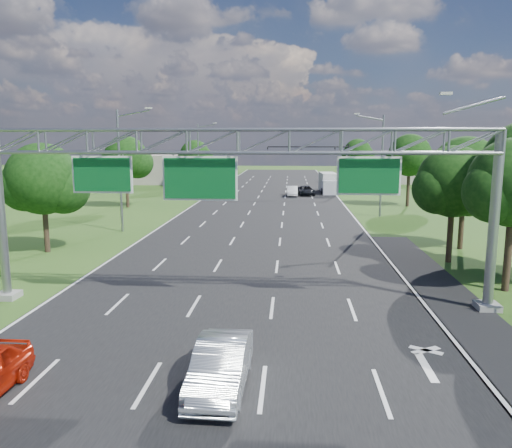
# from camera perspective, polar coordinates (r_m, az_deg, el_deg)

# --- Properties ---
(ground) EXTENTS (220.00, 220.00, 0.00)m
(ground) POSITION_cam_1_polar(r_m,az_deg,el_deg) (41.03, 0.35, -1.05)
(ground) COLOR #274B16
(ground) RESTS_ON ground
(road) EXTENTS (18.00, 180.00, 0.02)m
(road) POSITION_cam_1_polar(r_m,az_deg,el_deg) (41.03, 0.35, -1.05)
(road) COLOR black
(road) RESTS_ON ground
(road_flare) EXTENTS (3.00, 30.00, 0.02)m
(road_flare) POSITION_cam_1_polar(r_m,az_deg,el_deg) (26.51, 20.71, -7.62)
(road_flare) COLOR black
(road_flare) RESTS_ON ground
(sign_gantry) EXTENTS (23.50, 1.00, 9.56)m
(sign_gantry) POSITION_cam_1_polar(r_m,az_deg,el_deg) (22.38, -1.80, 7.88)
(sign_gantry) COLOR gray
(sign_gantry) RESTS_ON ground
(traffic_signal) EXTENTS (12.21, 0.24, 7.00)m
(traffic_signal) POSITION_cam_1_polar(r_m,az_deg,el_deg) (75.45, 7.84, 7.65)
(traffic_signal) COLOR black
(traffic_signal) RESTS_ON ground
(streetlight_l_near) EXTENTS (2.97, 0.22, 10.16)m
(streetlight_l_near) POSITION_cam_1_polar(r_m,az_deg,el_deg) (42.63, -15.08, 6.58)
(streetlight_l_near) COLOR gray
(streetlight_l_near) RESTS_ON ground
(streetlight_l_far) EXTENTS (2.97, 0.22, 10.16)m
(streetlight_l_far) POSITION_cam_1_polar(r_m,az_deg,el_deg) (76.55, -6.47, 8.01)
(streetlight_l_far) COLOR gray
(streetlight_l_far) RESTS_ON ground
(streetlight_r_mid) EXTENTS (2.97, 0.22, 10.16)m
(streetlight_r_mid) POSITION_cam_1_polar(r_m,az_deg,el_deg) (51.04, 13.98, 7.06)
(streetlight_r_mid) COLOR gray
(streetlight_r_mid) RESTS_ON ground
(tree_cluster_right) EXTENTS (9.91, 14.60, 8.68)m
(tree_cluster_right) POSITION_cam_1_polar(r_m,az_deg,el_deg) (31.94, 26.58, 4.54)
(tree_cluster_right) COLOR #2D2116
(tree_cluster_right) RESTS_ON ground
(tree_verge_la) EXTENTS (5.76, 4.80, 7.40)m
(tree_verge_la) POSITION_cam_1_polar(r_m,az_deg,el_deg) (36.38, -23.05, 4.39)
(tree_verge_la) COLOR #2D2116
(tree_verge_la) RESTS_ON ground
(tree_verge_lb) EXTENTS (5.76, 4.80, 8.06)m
(tree_verge_lb) POSITION_cam_1_polar(r_m,az_deg,el_deg) (58.35, -14.57, 7.15)
(tree_verge_lb) COLOR #2D2116
(tree_verge_lb) RESTS_ON ground
(tree_verge_lc) EXTENTS (5.76, 4.80, 7.62)m
(tree_verge_lc) POSITION_cam_1_polar(r_m,az_deg,el_deg) (81.82, -6.94, 7.67)
(tree_verge_lc) COLOR #2D2116
(tree_verge_lc) RESTS_ON ground
(tree_verge_rd) EXTENTS (5.76, 4.80, 8.28)m
(tree_verge_rd) POSITION_cam_1_polar(r_m,az_deg,el_deg) (59.85, 17.21, 7.29)
(tree_verge_rd) COLOR #2D2116
(tree_verge_rd) RESTS_ON ground
(tree_verge_re) EXTENTS (5.76, 4.80, 7.84)m
(tree_verge_re) POSITION_cam_1_polar(r_m,az_deg,el_deg) (89.06, 11.57, 7.84)
(tree_verge_re) COLOR #2D2116
(tree_verge_re) RESTS_ON ground
(building_left) EXTENTS (14.00, 10.00, 5.00)m
(building_left) POSITION_cam_1_polar(r_m,az_deg,el_deg) (91.76, -11.57, 6.19)
(building_left) COLOR gray
(building_left) RESTS_ON ground
(building_right) EXTENTS (12.00, 9.00, 4.00)m
(building_right) POSITION_cam_1_polar(r_m,az_deg,el_deg) (94.86, 17.18, 5.76)
(building_right) COLOR gray
(building_right) RESTS_ON ground
(silver_sedan) EXTENTS (1.66, 4.51, 1.48)m
(silver_sedan) POSITION_cam_1_polar(r_m,az_deg,el_deg) (15.91, -4.06, -15.79)
(silver_sedan) COLOR silver
(silver_sedan) RESTS_ON ground
(car_queue_b) EXTENTS (2.63, 4.81, 1.28)m
(car_queue_b) POSITION_cam_1_polar(r_m,az_deg,el_deg) (69.93, 5.74, 3.83)
(car_queue_b) COLOR black
(car_queue_b) RESTS_ON ground
(car_queue_c) EXTENTS (1.94, 4.06, 1.34)m
(car_queue_c) POSITION_cam_1_polar(r_m,az_deg,el_deg) (72.09, -4.43, 4.04)
(car_queue_c) COLOR black
(car_queue_c) RESTS_ON ground
(car_queue_d) EXTENTS (1.47, 4.07, 1.33)m
(car_queue_d) POSITION_cam_1_polar(r_m,az_deg,el_deg) (68.76, 4.17, 3.77)
(car_queue_d) COLOR white
(car_queue_d) RESTS_ON ground
(box_truck) EXTENTS (2.51, 7.60, 2.84)m
(box_truck) POSITION_cam_1_polar(r_m,az_deg,el_deg) (73.90, 8.26, 4.64)
(box_truck) COLOR silver
(box_truck) RESTS_ON ground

